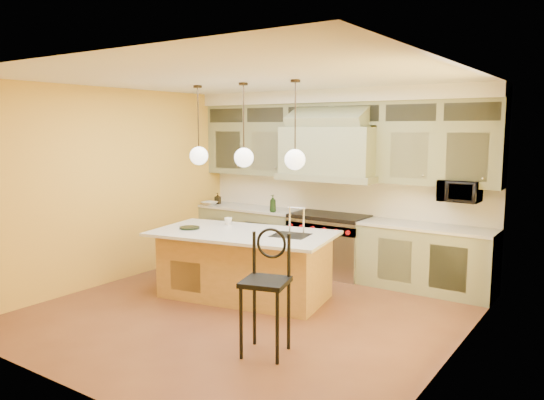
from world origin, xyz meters
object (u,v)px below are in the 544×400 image
Objects in this scene: counter_stool at (266,283)px; microwave at (459,191)px; kitchen_island at (245,264)px; range at (329,244)px.

microwave is (1.06, 3.13, 0.71)m from counter_stool.
kitchen_island is at bearing 118.52° from counter_stool.
range is at bearing 90.89° from counter_stool.
kitchen_island is 4.84× the size of microwave.
range is at bearing -176.88° from microwave.
microwave is at bearing 55.77° from counter_stool.
range is 0.46× the size of kitchen_island.
range is 1.74m from kitchen_island.
counter_stool is at bearing -73.62° from range.
kitchen_island is at bearing -142.46° from microwave.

